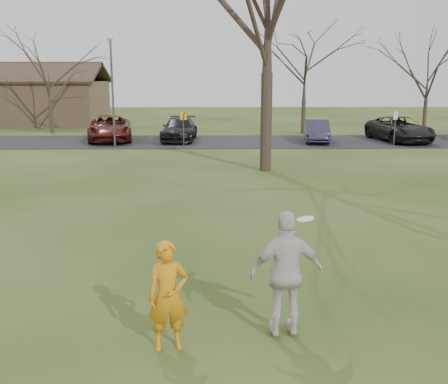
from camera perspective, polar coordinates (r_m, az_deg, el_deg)
The scene contains 13 objects.
ground at distance 9.03m, azimuth 0.42°, elevation -15.01°, with size 120.00×120.00×0.00m, color #1E380F.
parking_strip at distance 33.26m, azimuth -0.58°, elevation 5.44°, with size 62.00×6.50×0.04m, color black.
player_defender at distance 8.31m, azimuth -6.04°, elevation -11.04°, with size 0.63×0.41×1.73m, color orange.
car_2 at distance 34.31m, azimuth -12.14°, elevation 6.72°, with size 2.58×5.59×1.55m, color #4C1612.
car_3 at distance 33.73m, azimuth -4.81°, elevation 6.75°, with size 1.99×4.89×1.42m, color black.
car_5 at distance 33.48m, azimuth 9.94°, elevation 6.50°, with size 1.43×4.11×1.35m, color #2E2D43.
car_6 at distance 35.02m, azimuth 18.34°, elevation 6.45°, with size 2.52×5.46×1.52m, color black.
catching_play at distance 8.56m, azimuth 6.74°, elevation -8.67°, with size 1.25×0.66×2.04m.
lamp_post at distance 31.05m, azimuth -11.96°, elevation 11.97°, with size 0.34×0.34×6.27m.
sign_yellow at distance 30.18m, azimuth -4.38°, elevation 7.40°, with size 0.35×0.35×2.08m.
sign_white at distance 31.80m, azimuth 17.93°, elevation 7.10°, with size 0.35×0.35×2.08m.
big_tree at distance 23.27m, azimuth 4.77°, elevation 19.54°, with size 9.00×9.00×14.00m, color #352821, non-canonical shape.
small_tree_row at distance 38.33m, azimuth 6.08°, elevation 12.14°, with size 55.00×5.90×8.50m.
Camera 1 is at (-0.19, -8.00, 4.19)m, focal length 42.53 mm.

